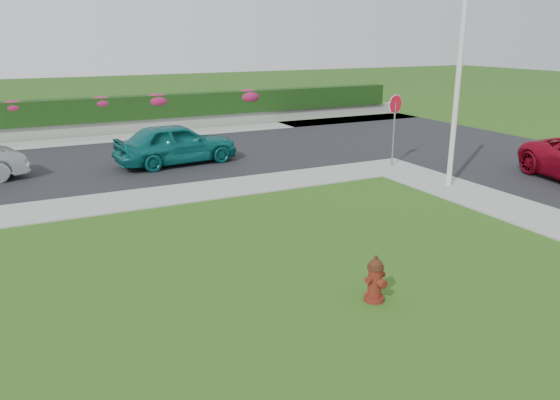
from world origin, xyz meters
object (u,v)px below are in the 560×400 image
fire_hydrant (375,280)px  sedan_teal (176,143)px  stop_sign (395,113)px  utility_pole (457,94)px

fire_hydrant → sedan_teal: bearing=77.3°
fire_hydrant → stop_sign: 10.62m
utility_pole → stop_sign: size_ratio=2.23×
sedan_teal → stop_sign: stop_sign is taller
fire_hydrant → stop_sign: bearing=37.5°
sedan_teal → utility_pole: size_ratio=0.76×
utility_pole → stop_sign: bearing=87.4°
fire_hydrant → utility_pole: size_ratio=0.15×
utility_pole → stop_sign: (0.13, 2.98, -0.95)m
fire_hydrant → sedan_teal: sedan_teal is taller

